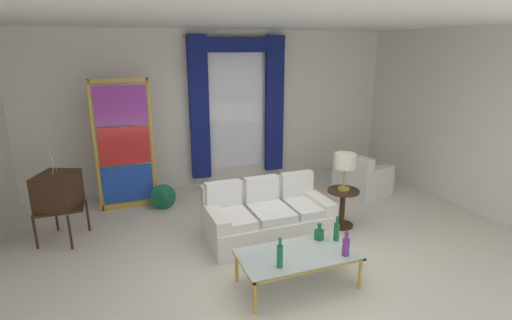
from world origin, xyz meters
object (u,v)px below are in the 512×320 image
Objects in this scene: bottle_crystal_tall at (280,255)px; table_lamp_brass at (345,163)px; stained_glass_divider at (125,148)px; bottle_amber_squat at (346,246)px; couch_white_long at (266,217)px; peacock_figurine at (164,198)px; armchair_white at (361,180)px; coffee_table at (298,256)px; bottle_blue_decanter at (319,234)px; vintage_tv at (58,192)px; bottle_ruby_flask at (337,231)px; round_side_table at (343,205)px.

bottle_crystal_tall is 2.19m from table_lamp_brass.
bottle_amber_squat is at bearing -56.61° from stained_glass_divider.
couch_white_long reaches higher than bottle_crystal_tall.
bottle_crystal_tall is 3.07m from peacock_figurine.
bottle_amber_squat is 3.13m from armchair_white.
coffee_table is 0.41m from bottle_crystal_tall.
armchair_white reaches higher than bottle_blue_decanter.
peacock_figurine is (-0.85, 2.93, -0.33)m from bottle_crystal_tall.
bottle_amber_squat is at bearing -61.02° from peacock_figurine.
vintage_tv reaches higher than armchair_white.
peacock_figurine is at bearing 20.38° from vintage_tv.
bottle_crystal_tall is at bearing -149.94° from bottle_blue_decanter.
couch_white_long is 2.67m from stained_glass_divider.
bottle_crystal_tall is (-0.42, -1.46, 0.25)m from couch_white_long.
bottle_amber_squat is 3.96m from vintage_tv.
bottle_ruby_flask is 3.16m from peacock_figurine.
table_lamp_brass is (0.95, 0.95, 0.54)m from bottle_blue_decanter.
vintage_tv is at bearing -159.62° from peacock_figurine.
round_side_table is at bearing -32.27° from stained_glass_divider.
coffee_table is 2.27× the size of peacock_figurine.
bottle_ruby_flask is at bearing -68.02° from couch_white_long.
stained_glass_divider reaches higher than vintage_tv.
armchair_white is at bearing 22.60° from couch_white_long.
bottle_amber_squat is 1.64m from round_side_table.
table_lamp_brass is (1.34, 1.16, 0.65)m from coffee_table.
bottle_amber_squat reaches higher than round_side_table.
armchair_white is at bearing 44.80° from bottle_blue_decanter.
round_side_table is (3.03, -1.92, -0.70)m from stained_glass_divider.
armchair_white is 4.27m from stained_glass_divider.
round_side_table is at bearing 39.39° from bottle_crystal_tall.
bottle_crystal_tall is at bearing -106.21° from couch_white_long.
vintage_tv reaches higher than peacock_figurine.
round_side_table is (1.34, 1.16, -0.02)m from coffee_table.
coffee_table is at bearing -138.98° from table_lamp_brass.
bottle_ruby_flask is 0.56× the size of table_lamp_brass.
round_side_table is 1.04× the size of table_lamp_brass.
bottle_crystal_tall is 1.15× the size of bottle_amber_squat.
round_side_table is (0.95, 0.95, -0.13)m from bottle_blue_decanter.
vintage_tv reaches higher than bottle_amber_squat.
bottle_ruby_flask is 0.32× the size of armchair_white.
table_lamp_brass is (0.00, 0.00, 0.67)m from round_side_table.
armchair_white reaches higher than peacock_figurine.
couch_white_long is 1.43m from table_lamp_brass.
bottle_amber_squat is (0.80, -0.04, -0.02)m from bottle_crystal_tall.
peacock_figurine is (-1.27, 1.47, -0.08)m from couch_white_long.
bottle_ruby_flask is 1.38m from table_lamp_brass.
peacock_figurine is 3.06m from table_lamp_brass.
table_lamp_brass is at bearing 39.39° from bottle_crystal_tall.
stained_glass_divider is at bearing 123.39° from bottle_amber_squat.
table_lamp_brass reaches higher than bottle_ruby_flask.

